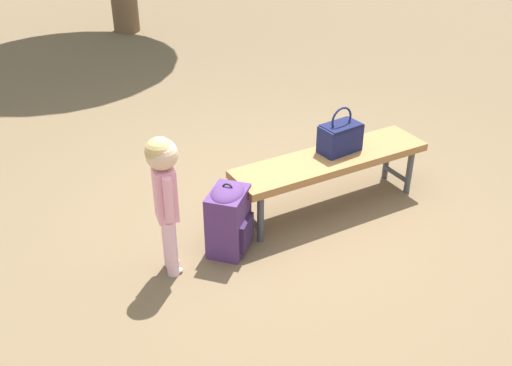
% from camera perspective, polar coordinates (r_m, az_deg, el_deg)
% --- Properties ---
extents(ground_plane, '(40.00, 40.00, 0.00)m').
position_cam_1_polar(ground_plane, '(4.57, 2.39, -3.52)').
color(ground_plane, brown).
rests_on(ground_plane, ground).
extents(park_bench, '(1.64, 0.61, 0.45)m').
position_cam_1_polar(park_bench, '(4.56, 7.23, 1.93)').
color(park_bench, '#9E6B3D').
rests_on(park_bench, ground).
extents(handbag, '(0.33, 0.20, 0.37)m').
position_cam_1_polar(handbag, '(4.57, 8.14, 4.47)').
color(handbag, '#191E4C').
rests_on(handbag, park_bench).
extents(child_standing, '(0.20, 0.26, 1.00)m').
position_cam_1_polar(child_standing, '(3.74, -8.86, -0.22)').
color(child_standing, '#E5B2C6').
rests_on(child_standing, ground).
extents(backpack_large, '(0.40, 0.38, 0.54)m').
position_cam_1_polar(backpack_large, '(4.11, -2.67, -3.33)').
color(backpack_large, '#4C2D66').
rests_on(backpack_large, ground).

